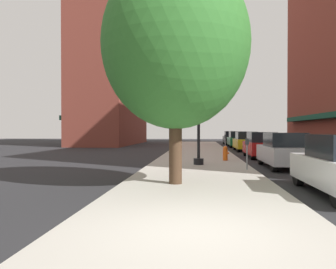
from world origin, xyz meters
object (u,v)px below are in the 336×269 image
Objects in this scene: parking_meter_near at (225,141)px; tree_near at (175,45)px; parking_meter_far at (247,150)px; car_green at (237,139)px; car_yellow at (246,142)px; car_black at (231,138)px; lamppost at (199,100)px; car_red at (261,145)px; car_silver at (284,151)px; fire_hydrant at (225,153)px.

tree_near reaches higher than parking_meter_near.
car_green is (1.95, 21.40, -0.14)m from parking_meter_far.
car_yellow is 6.54m from car_green.
car_green is 6.92m from car_black.
lamppost is 3.58m from parking_meter_far.
lamppost reaches higher than car_red.
tree_near is at bearing -105.64° from car_yellow.
parking_meter_near is 1.00× the size of parking_meter_far.
parking_meter_near is at bearing -103.41° from car_green.
car_silver and car_red have the same top height.
parking_meter_far is 7.94m from car_red.
parking_meter_far reaches higher than fire_hydrant.
fire_hydrant is 4.32m from parking_meter_far.
lamppost is at bearing -99.72° from car_black.
car_silver is 1.00× the size of car_yellow.
fire_hydrant is 0.60× the size of parking_meter_near.
car_green is (0.00, 13.71, 0.00)m from car_red.
car_green is at bearing 88.29° from car_yellow.
parking_meter_near is 3.54m from car_yellow.
lamppost is 13.77m from car_yellow.
tree_near is 32.87m from car_black.
car_red is at bearing -91.81° from car_green.
car_yellow reaches higher than fire_hydrant.
car_yellow is at bearing 91.02° from car_red.
car_black is (4.68, 32.33, -3.61)m from tree_near.
fire_hydrant is at bearing -125.31° from car_red.
car_yellow is at bearing -91.81° from car_green.
car_black is (1.95, 28.33, -0.14)m from parking_meter_far.
car_silver is 1.00× the size of car_green.
car_black is at bearing 83.23° from parking_meter_near.
tree_near reaches higher than car_silver.
car_red is at bearing 75.78° from parking_meter_far.
tree_near is 1.61× the size of car_silver.
parking_meter_far is 0.30× the size of car_yellow.
car_silver reaches higher than fire_hydrant.
car_black is (2.53, 24.07, 0.29)m from fire_hydrant.
parking_meter_far is 21.49m from car_green.
parking_meter_near is (0.58, 7.64, 0.43)m from fire_hydrant.
car_red is at bearing -91.16° from car_black.
parking_meter_far is at bearing -43.10° from lamppost.
tree_near is (-2.15, -8.27, 3.90)m from fire_hydrant.
car_silver is (4.68, 5.82, -3.61)m from tree_near.
tree_near is at bearing -99.40° from car_black.
parking_meter_far is (2.03, -1.90, -2.25)m from lamppost.
car_yellow is at bearing 56.59° from parking_meter_near.
parking_meter_near is 4.64m from car_red.
lamppost is at bearing -121.55° from fire_hydrant.
parking_meter_far is at bearing -90.00° from parking_meter_near.
car_green is 1.00× the size of car_black.
car_black is (3.98, 26.43, -2.39)m from lamppost.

